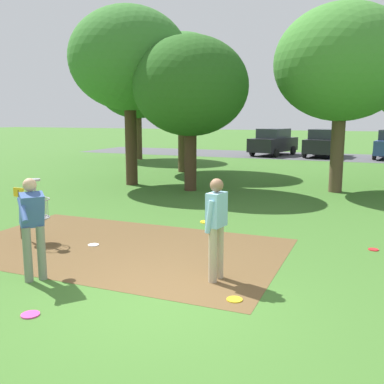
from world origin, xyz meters
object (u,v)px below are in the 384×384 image
frisbee_scattered_b (93,245)px  parked_car_leftmost (273,142)px  tree_near_left (137,83)px  tree_mid_right (342,63)px  player_throwing (216,223)px  player_foreground_watching (33,222)px  frisbee_far_right (373,250)px  tree_far_left (183,80)px  frisbee_near_basket (36,206)px  frisbee_scattered_a (235,300)px  parked_car_center_left (323,143)px  disc_golf_basket (34,208)px  tree_mid_left (129,60)px  tree_far_center (190,87)px  frisbee_mid_grass (30,315)px

frisbee_scattered_b → parked_car_leftmost: (-1.10, 22.89, 0.91)m
tree_near_left → tree_mid_right: bearing=-32.5°
player_throwing → parked_car_leftmost: 24.14m
player_foreground_watching → frisbee_far_right: player_foreground_watching is taller
tree_far_left → parked_car_leftmost: size_ratio=1.45×
frisbee_near_basket → frisbee_scattered_a: same height
player_foreground_watching → parked_car_leftmost: (-1.38, 24.92, -0.06)m
player_throwing → player_foreground_watching: bearing=-157.5°
tree_mid_right → parked_car_center_left: (-1.93, 14.19, -3.55)m
disc_golf_basket → frisbee_far_right: size_ratio=6.92×
player_throwing → disc_golf_basket: bearing=171.9°
frisbee_scattered_a → parked_car_center_left: bearing=93.2°
frisbee_scattered_b → tree_mid_left: (-3.48, 7.62, 4.81)m
frisbee_near_basket → player_foreground_watching: bearing=-48.2°
frisbee_scattered_b → parked_car_center_left: (2.22, 23.12, 0.91)m
frisbee_scattered_a → player_throwing: bearing=128.5°
parked_car_leftmost → tree_far_center: bearing=-88.9°
frisbee_scattered_b → tree_mid_right: bearing=65.0°
tree_mid_right → tree_far_left: tree_far_left is taller
frisbee_mid_grass → tree_far_left: tree_far_left is taller
frisbee_scattered_a → tree_far_center: size_ratio=0.04×
tree_near_left → tree_far_center: tree_near_left is taller
frisbee_mid_grass → tree_far_center: tree_far_center is taller
tree_near_left → tree_far_left: (5.19, -4.81, -0.33)m
player_throwing → tree_near_left: size_ratio=0.25×
frisbee_near_basket → tree_mid_left: bearing=83.6°
tree_far_center → parked_car_leftmost: bearing=91.1°
frisbee_scattered_a → frisbee_near_basket: bearing=150.3°
player_throwing → frisbee_scattered_a: size_ratio=7.15×
disc_golf_basket → frisbee_mid_grass: bearing=-49.5°
tree_mid_left → tree_far_center: tree_mid_left is taller
frisbee_mid_grass → tree_far_left: (-4.35, 15.22, 4.39)m
player_foreground_watching → frisbee_scattered_a: bearing=8.2°
player_foreground_watching → tree_near_left: (-8.69, 18.95, 3.74)m
frisbee_scattered_a → tree_far_center: bearing=116.5°
player_throwing → tree_mid_right: 10.47m
tree_far_center → parked_car_center_left: (3.02, 15.87, -2.80)m
frisbee_far_right → tree_mid_left: bearing=147.5°
player_foreground_watching → parked_car_center_left: 25.22m
frisbee_far_right → parked_car_leftmost: bearing=107.4°
player_throwing → frisbee_far_right: 3.82m
frisbee_mid_grass → tree_mid_left: 12.63m
tree_mid_left → parked_car_leftmost: bearing=81.1°
player_foreground_watching → frisbee_mid_grass: 1.68m
frisbee_mid_grass → frisbee_scattered_a: same height
disc_golf_basket → tree_mid_right: bearing=59.4°
tree_mid_left → tree_far_center: (2.69, -0.38, -1.10)m
frisbee_far_right → tree_mid_left: tree_mid_left is taller
tree_mid_right → tree_far_center: 5.29m
frisbee_mid_grass → parked_car_leftmost: (-2.24, 25.99, 0.91)m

